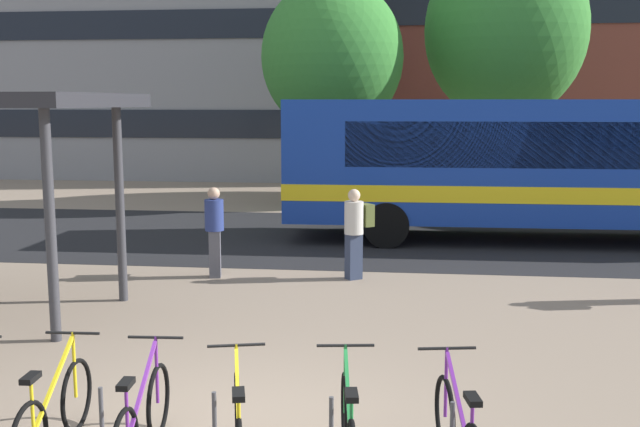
{
  "coord_description": "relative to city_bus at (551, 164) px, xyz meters",
  "views": [
    {
      "loc": [
        1.52,
        -6.44,
        3.14
      ],
      "look_at": [
        0.25,
        4.57,
        1.48
      ],
      "focal_mm": 41.72,
      "sensor_mm": 36.0,
      "label": 1
    }
  ],
  "objects": [
    {
      "name": "commuter_olive_pack_2",
      "position": [
        -4.11,
        -4.16,
        -0.84
      ],
      "size": [
        0.6,
        0.55,
        1.63
      ],
      "rotation": [
        0.0,
        0.0,
        3.75
      ],
      "color": "#2D3851",
      "rests_on": "ground"
    },
    {
      "name": "commuter_red_pack_0",
      "position": [
        -6.66,
        -4.27,
        -0.83
      ],
      "size": [
        0.4,
        0.57,
        1.64
      ],
      "rotation": [
        0.0,
        0.0,
        4.9
      ],
      "color": "#565660",
      "rests_on": "ground"
    },
    {
      "name": "street_tree_2",
      "position": [
        -5.49,
        5.53,
        2.71
      ],
      "size": [
        4.28,
        4.28,
        6.82
      ],
      "color": "brown",
      "rests_on": "ground"
    },
    {
      "name": "city_bus",
      "position": [
        0.0,
        0.0,
        0.0
      ],
      "size": [
        12.06,
        2.71,
        3.2
      ],
      "rotation": [
        0.0,
        0.0,
        3.15
      ],
      "color": "#14389E",
      "rests_on": "ground"
    },
    {
      "name": "bus_lane_asphalt",
      "position": [
        -4.78,
        0.0,
        -1.77
      ],
      "size": [
        80.0,
        7.2,
        0.01
      ],
      "primitive_type": "cube",
      "color": "#232326",
      "rests_on": "ground"
    },
    {
      "name": "parked_bicycle_purple_5",
      "position": [
        -5.5,
        -11.24,
        -1.39
      ],
      "size": [
        0.52,
        1.72,
        0.99
      ],
      "rotation": [
        0.0,
        0.0,
        1.63
      ],
      "color": "black",
      "rests_on": "ground"
    },
    {
      "name": "street_tree_0",
      "position": [
        -0.13,
        7.77,
        3.65
      ],
      "size": [
        5.17,
        5.17,
        8.37
      ],
      "color": "brown",
      "rests_on": "ground"
    },
    {
      "name": "building_left_wing",
      "position": [
        -15.04,
        17.79,
        5.87
      ],
      "size": [
        20.65,
        12.73,
        15.3
      ],
      "color": "gray",
      "rests_on": "ground"
    },
    {
      "name": "parked_bicycle_yellow_4",
      "position": [
        -6.33,
        -11.2,
        -1.39
      ],
      "size": [
        0.52,
        1.72,
        0.99
      ],
      "rotation": [
        0.0,
        0.0,
        1.62
      ],
      "color": "black",
      "rests_on": "ground"
    }
  ]
}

